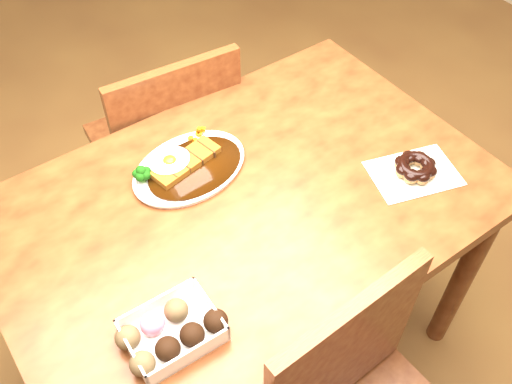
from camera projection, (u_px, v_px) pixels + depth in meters
ground at (250, 343)px, 1.93m from camera, size 6.00×6.00×0.00m
table at (248, 225)px, 1.44m from camera, size 1.20×0.80×0.75m
chair_far at (169, 145)px, 1.88m from camera, size 0.46×0.46×0.87m
katsu_curry_plate at (187, 166)px, 1.42m from camera, size 0.33×0.25×0.06m
donut_box at (171, 332)px, 1.11m from camera, size 0.21×0.15×0.05m
pon_de_ring at (415, 168)px, 1.41m from camera, size 0.25×0.21×0.04m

